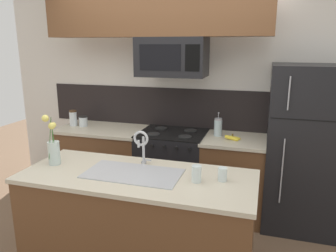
{
  "coord_description": "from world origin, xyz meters",
  "views": [
    {
      "loc": [
        1.0,
        -2.59,
        1.91
      ],
      "look_at": [
        0.14,
        0.27,
        1.16
      ],
      "focal_mm": 35.0,
      "sensor_mm": 36.0,
      "label": 1
    }
  ],
  "objects_px": {
    "drinking_glass": "(197,174)",
    "stove_range": "(172,170)",
    "refrigerator": "(306,148)",
    "french_press": "(218,127)",
    "flower_vase": "(54,149)",
    "storage_jar_tall": "(73,118)",
    "storage_jar_medium": "(83,121)",
    "sink_faucet": "(142,143)",
    "banana_bunch": "(232,138)",
    "microwave": "(172,57)",
    "spare_glass": "(223,174)"
  },
  "relations": [
    {
      "from": "stove_range",
      "to": "banana_bunch",
      "type": "distance_m",
      "value": 0.83
    },
    {
      "from": "microwave",
      "to": "drinking_glass",
      "type": "bearing_deg",
      "value": -66.13
    },
    {
      "from": "storage_jar_medium",
      "to": "banana_bunch",
      "type": "distance_m",
      "value": 1.85
    },
    {
      "from": "refrigerator",
      "to": "banana_bunch",
      "type": "bearing_deg",
      "value": -173.91
    },
    {
      "from": "stove_range",
      "to": "drinking_glass",
      "type": "height_order",
      "value": "drinking_glass"
    },
    {
      "from": "banana_bunch",
      "to": "french_press",
      "type": "height_order",
      "value": "french_press"
    },
    {
      "from": "banana_bunch",
      "to": "sink_faucet",
      "type": "distance_m",
      "value": 1.2
    },
    {
      "from": "drinking_glass",
      "to": "flower_vase",
      "type": "relative_size",
      "value": 0.29
    },
    {
      "from": "microwave",
      "to": "refrigerator",
      "type": "xyz_separation_m",
      "value": [
        1.44,
        0.04,
        -0.92
      ]
    },
    {
      "from": "stove_range",
      "to": "flower_vase",
      "type": "xyz_separation_m",
      "value": [
        -0.69,
        -1.24,
        0.58
      ]
    },
    {
      "from": "storage_jar_medium",
      "to": "spare_glass",
      "type": "height_order",
      "value": "storage_jar_medium"
    },
    {
      "from": "refrigerator",
      "to": "french_press",
      "type": "bearing_deg",
      "value": 177.52
    },
    {
      "from": "drinking_glass",
      "to": "stove_range",
      "type": "bearing_deg",
      "value": 113.52
    },
    {
      "from": "storage_jar_medium",
      "to": "drinking_glass",
      "type": "height_order",
      "value": "same"
    },
    {
      "from": "french_press",
      "to": "flower_vase",
      "type": "height_order",
      "value": "flower_vase"
    },
    {
      "from": "refrigerator",
      "to": "sink_faucet",
      "type": "xyz_separation_m",
      "value": [
        -1.4,
        -1.07,
        0.25
      ]
    },
    {
      "from": "french_press",
      "to": "flower_vase",
      "type": "bearing_deg",
      "value": -132.67
    },
    {
      "from": "storage_jar_tall",
      "to": "banana_bunch",
      "type": "bearing_deg",
      "value": -1.92
    },
    {
      "from": "french_press",
      "to": "storage_jar_tall",
      "type": "bearing_deg",
      "value": -178.31
    },
    {
      "from": "microwave",
      "to": "banana_bunch",
      "type": "height_order",
      "value": "microwave"
    },
    {
      "from": "spare_glass",
      "to": "flower_vase",
      "type": "relative_size",
      "value": 0.24
    },
    {
      "from": "storage_jar_tall",
      "to": "spare_glass",
      "type": "distance_m",
      "value": 2.35
    },
    {
      "from": "french_press",
      "to": "drinking_glass",
      "type": "xyz_separation_m",
      "value": [
        0.03,
        -1.32,
        -0.04
      ]
    },
    {
      "from": "microwave",
      "to": "sink_faucet",
      "type": "height_order",
      "value": "microwave"
    },
    {
      "from": "drinking_glass",
      "to": "flower_vase",
      "type": "xyz_separation_m",
      "value": [
        -1.24,
        0.01,
        0.07
      ]
    },
    {
      "from": "spare_glass",
      "to": "sink_faucet",
      "type": "bearing_deg",
      "value": 169.43
    },
    {
      "from": "french_press",
      "to": "drinking_glass",
      "type": "distance_m",
      "value": 1.32
    },
    {
      "from": "sink_faucet",
      "to": "spare_glass",
      "type": "height_order",
      "value": "sink_faucet"
    },
    {
      "from": "drinking_glass",
      "to": "flower_vase",
      "type": "bearing_deg",
      "value": 179.48
    },
    {
      "from": "storage_jar_medium",
      "to": "flower_vase",
      "type": "relative_size",
      "value": 0.29
    },
    {
      "from": "drinking_glass",
      "to": "spare_glass",
      "type": "relative_size",
      "value": 1.23
    },
    {
      "from": "spare_glass",
      "to": "french_press",
      "type": "bearing_deg",
      "value": 99.94
    },
    {
      "from": "storage_jar_tall",
      "to": "spare_glass",
      "type": "xyz_separation_m",
      "value": [
        2.03,
        -1.19,
        -0.05
      ]
    },
    {
      "from": "stove_range",
      "to": "flower_vase",
      "type": "bearing_deg",
      "value": -119.03
    },
    {
      "from": "storage_jar_tall",
      "to": "drinking_glass",
      "type": "distance_m",
      "value": 2.24
    },
    {
      "from": "microwave",
      "to": "refrigerator",
      "type": "bearing_deg",
      "value": 1.63
    },
    {
      "from": "stove_range",
      "to": "banana_bunch",
      "type": "height_order",
      "value": "banana_bunch"
    },
    {
      "from": "sink_faucet",
      "to": "flower_vase",
      "type": "bearing_deg",
      "value": -164.96
    },
    {
      "from": "spare_glass",
      "to": "microwave",
      "type": "bearing_deg",
      "value": 122.18
    },
    {
      "from": "microwave",
      "to": "storage_jar_tall",
      "type": "relative_size",
      "value": 3.82
    },
    {
      "from": "sink_faucet",
      "to": "flower_vase",
      "type": "height_order",
      "value": "flower_vase"
    },
    {
      "from": "banana_bunch",
      "to": "french_press",
      "type": "bearing_deg",
      "value": 145.45
    },
    {
      "from": "storage_jar_medium",
      "to": "sink_faucet",
      "type": "relative_size",
      "value": 0.42
    },
    {
      "from": "refrigerator",
      "to": "spare_glass",
      "type": "relative_size",
      "value": 16.51
    },
    {
      "from": "storage_jar_medium",
      "to": "refrigerator",
      "type": "bearing_deg",
      "value": 0.13
    },
    {
      "from": "refrigerator",
      "to": "french_press",
      "type": "distance_m",
      "value": 0.94
    },
    {
      "from": "banana_bunch",
      "to": "drinking_glass",
      "type": "distance_m",
      "value": 1.2
    },
    {
      "from": "stove_range",
      "to": "sink_faucet",
      "type": "bearing_deg",
      "value": -88.18
    },
    {
      "from": "french_press",
      "to": "flower_vase",
      "type": "distance_m",
      "value": 1.78
    },
    {
      "from": "refrigerator",
      "to": "drinking_glass",
      "type": "distance_m",
      "value": 1.56
    }
  ]
}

